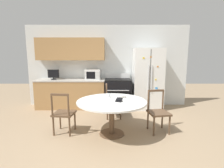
{
  "coord_description": "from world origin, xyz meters",
  "views": [
    {
      "loc": [
        0.15,
        -3.11,
        1.66
      ],
      "look_at": [
        0.14,
        1.15,
        0.95
      ],
      "focal_mm": 28.0,
      "sensor_mm": 36.0,
      "label": 1
    }
  ],
  "objects_px": {
    "microwave": "(93,75)",
    "wallet": "(119,100)",
    "dining_chair_far": "(113,102)",
    "countertop_tv": "(54,74)",
    "refrigerator": "(148,79)",
    "dining_chair_right": "(158,112)",
    "dining_chair_left": "(64,114)",
    "oven_range": "(118,93)",
    "candle_glass": "(108,96)"
  },
  "relations": [
    {
      "from": "refrigerator",
      "to": "oven_range",
      "type": "relative_size",
      "value": 1.73
    },
    {
      "from": "microwave",
      "to": "dining_chair_far",
      "type": "relative_size",
      "value": 0.51
    },
    {
      "from": "refrigerator",
      "to": "dining_chair_far",
      "type": "xyz_separation_m",
      "value": [
        -1.09,
        -0.85,
        -0.5
      ]
    },
    {
      "from": "microwave",
      "to": "dining_chair_right",
      "type": "bearing_deg",
      "value": -48.76
    },
    {
      "from": "microwave",
      "to": "dining_chair_far",
      "type": "height_order",
      "value": "microwave"
    },
    {
      "from": "dining_chair_right",
      "to": "oven_range",
      "type": "bearing_deg",
      "value": -74.0
    },
    {
      "from": "refrigerator",
      "to": "dining_chair_far",
      "type": "bearing_deg",
      "value": -141.94
    },
    {
      "from": "dining_chair_left",
      "to": "oven_range",
      "type": "bearing_deg",
      "value": 63.12
    },
    {
      "from": "dining_chair_right",
      "to": "dining_chair_left",
      "type": "height_order",
      "value": "same"
    },
    {
      "from": "microwave",
      "to": "oven_range",
      "type": "bearing_deg",
      "value": -6.08
    },
    {
      "from": "refrigerator",
      "to": "countertop_tv",
      "type": "bearing_deg",
      "value": 178.35
    },
    {
      "from": "countertop_tv",
      "to": "candle_glass",
      "type": "height_order",
      "value": "countertop_tv"
    },
    {
      "from": "microwave",
      "to": "wallet",
      "type": "relative_size",
      "value": 2.83
    },
    {
      "from": "microwave",
      "to": "dining_chair_far",
      "type": "xyz_separation_m",
      "value": [
        0.62,
        -0.96,
        -0.62
      ]
    },
    {
      "from": "dining_chair_left",
      "to": "candle_glass",
      "type": "relative_size",
      "value": 9.5
    },
    {
      "from": "dining_chair_right",
      "to": "dining_chair_far",
      "type": "height_order",
      "value": "same"
    },
    {
      "from": "oven_range",
      "to": "refrigerator",
      "type": "bearing_deg",
      "value": -1.57
    },
    {
      "from": "oven_range",
      "to": "countertop_tv",
      "type": "bearing_deg",
      "value": 178.31
    },
    {
      "from": "refrigerator",
      "to": "microwave",
      "type": "xyz_separation_m",
      "value": [
        -1.7,
        0.11,
        0.12
      ]
    },
    {
      "from": "dining_chair_left",
      "to": "candle_glass",
      "type": "height_order",
      "value": "dining_chair_left"
    },
    {
      "from": "countertop_tv",
      "to": "candle_glass",
      "type": "xyz_separation_m",
      "value": [
        1.75,
        -1.66,
        -0.3
      ]
    },
    {
      "from": "dining_chair_right",
      "to": "dining_chair_left",
      "type": "xyz_separation_m",
      "value": [
        -2.03,
        -0.09,
        0.0
      ]
    },
    {
      "from": "refrigerator",
      "to": "candle_glass",
      "type": "distance_m",
      "value": 1.98
    },
    {
      "from": "dining_chair_far",
      "to": "dining_chair_right",
      "type": "bearing_deg",
      "value": 46.37
    },
    {
      "from": "wallet",
      "to": "countertop_tv",
      "type": "bearing_deg",
      "value": 134.59
    },
    {
      "from": "dining_chair_right",
      "to": "candle_glass",
      "type": "bearing_deg",
      "value": -16.81
    },
    {
      "from": "microwave",
      "to": "candle_glass",
      "type": "height_order",
      "value": "microwave"
    },
    {
      "from": "candle_glass",
      "to": "dining_chair_right",
      "type": "bearing_deg",
      "value": -7.63
    },
    {
      "from": "oven_range",
      "to": "dining_chair_left",
      "type": "distance_m",
      "value": 2.2
    },
    {
      "from": "countertop_tv",
      "to": "dining_chair_far",
      "type": "height_order",
      "value": "countertop_tv"
    },
    {
      "from": "countertop_tv",
      "to": "dining_chair_left",
      "type": "height_order",
      "value": "countertop_tv"
    },
    {
      "from": "refrigerator",
      "to": "dining_chair_right",
      "type": "bearing_deg",
      "value": -93.35
    },
    {
      "from": "refrigerator",
      "to": "wallet",
      "type": "bearing_deg",
      "value": -116.54
    },
    {
      "from": "microwave",
      "to": "wallet",
      "type": "height_order",
      "value": "microwave"
    },
    {
      "from": "dining_chair_right",
      "to": "countertop_tv",
      "type": "bearing_deg",
      "value": -41.65
    },
    {
      "from": "wallet",
      "to": "dining_chair_far",
      "type": "bearing_deg",
      "value": 96.8
    },
    {
      "from": "microwave",
      "to": "countertop_tv",
      "type": "xyz_separation_m",
      "value": [
        -1.23,
        -0.02,
        0.01
      ]
    },
    {
      "from": "refrigerator",
      "to": "dining_chair_far",
      "type": "height_order",
      "value": "refrigerator"
    },
    {
      "from": "dining_chair_right",
      "to": "dining_chair_far",
      "type": "relative_size",
      "value": 1.0
    },
    {
      "from": "microwave",
      "to": "countertop_tv",
      "type": "relative_size",
      "value": 1.35
    },
    {
      "from": "oven_range",
      "to": "microwave",
      "type": "bearing_deg",
      "value": 173.92
    },
    {
      "from": "microwave",
      "to": "candle_glass",
      "type": "bearing_deg",
      "value": -72.89
    },
    {
      "from": "oven_range",
      "to": "dining_chair_left",
      "type": "height_order",
      "value": "oven_range"
    },
    {
      "from": "oven_range",
      "to": "microwave",
      "type": "distance_m",
      "value": 0.98
    },
    {
      "from": "wallet",
      "to": "refrigerator",
      "type": "bearing_deg",
      "value": 63.46
    },
    {
      "from": "microwave",
      "to": "countertop_tv",
      "type": "distance_m",
      "value": 1.23
    },
    {
      "from": "microwave",
      "to": "dining_chair_right",
      "type": "distance_m",
      "value": 2.51
    },
    {
      "from": "dining_chair_left",
      "to": "candle_glass",
      "type": "distance_m",
      "value": 1.03
    },
    {
      "from": "microwave",
      "to": "refrigerator",
      "type": "bearing_deg",
      "value": -3.64
    },
    {
      "from": "refrigerator",
      "to": "microwave",
      "type": "distance_m",
      "value": 1.71
    }
  ]
}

